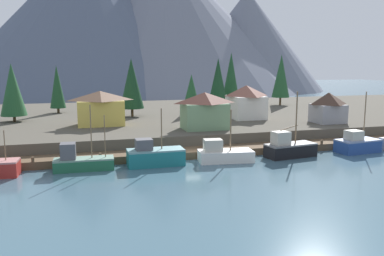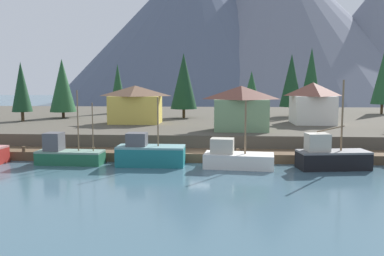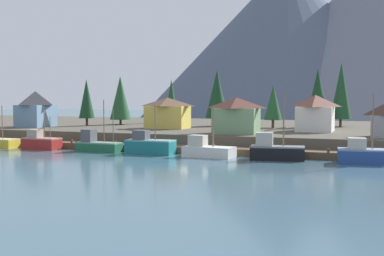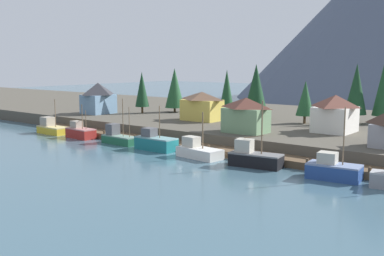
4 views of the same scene
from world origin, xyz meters
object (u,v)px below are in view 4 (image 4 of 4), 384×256
object	(u,v)px
fishing_boat_red	(80,132)
conifer_near_right	(384,86)
fishing_boat_green	(118,138)
conifer_near_left	(356,89)
fishing_boat_black	(254,157)
conifer_mid_left	(305,98)
fishing_boat_blue	(333,170)
fishing_boat_yellow	(52,128)
conifer_back_right	(142,89)
house_blue	(98,98)
house_green	(246,115)
house_white	(335,113)
fishing_boat_teal	(155,142)
conifer_far_left	(256,87)
house_yellow	(202,106)
conifer_back_left	(227,88)
conifer_mid_right	(175,88)
fishing_boat_white	(198,151)

from	to	relation	value
fishing_boat_red	conifer_near_right	distance (m)	57.85
fishing_boat_green	conifer_near_left	world-z (taller)	conifer_near_left
fishing_boat_black	conifer_mid_left	distance (m)	29.72
fishing_boat_blue	fishing_boat_yellow	bearing A→B (deg)	172.96
conifer_near_left	conifer_back_right	size ratio (longest dim) A/B	1.20
house_blue	house_green	size ratio (longest dim) A/B	0.97
fishing_boat_yellow	house_white	bearing A→B (deg)	24.33
house_white	conifer_near_left	world-z (taller)	conifer_near_left
house_white	conifer_near_left	xyz separation A→B (m)	(-1.09, 12.86, 3.39)
fishing_boat_green	conifer_near_left	size ratio (longest dim) A/B	0.70
conifer_mid_left	fishing_boat_teal	bearing A→B (deg)	-114.47
fishing_boat_black	conifer_far_left	xyz separation A→B (m)	(-17.61, 29.84, 7.68)
fishing_boat_black	house_yellow	world-z (taller)	fishing_boat_black
fishing_boat_teal	conifer_back_left	xyz separation A→B (m)	(-13.04, 39.42, 6.71)
fishing_boat_green	house_yellow	distance (m)	20.13
fishing_boat_green	fishing_boat_teal	size ratio (longest dim) A/B	1.10
fishing_boat_red	conifer_near_right	size ratio (longest dim) A/B	0.50
fishing_boat_black	conifer_mid_right	bearing A→B (deg)	135.19
house_white	conifer_mid_right	xyz separation A→B (m)	(-41.50, 7.23, 2.51)
fishing_boat_teal	house_green	distance (m)	15.61
fishing_boat_yellow	fishing_boat_red	size ratio (longest dim) A/B	1.12
fishing_boat_blue	conifer_far_left	distance (m)	42.08
conifer_near_left	conifer_near_right	xyz separation A→B (m)	(4.19, 3.12, 0.54)
house_white	conifer_mid_left	bearing A→B (deg)	140.67
fishing_boat_yellow	house_green	xyz separation A→B (m)	(38.33, 11.15, 4.37)
conifer_far_left	house_blue	bearing A→B (deg)	-156.39
fishing_boat_teal	conifer_mid_right	xyz separation A→B (m)	(-20.06, 28.11, 6.95)
conifer_back_right	fishing_boat_red	bearing A→B (deg)	-76.89
conifer_back_left	conifer_mid_left	bearing A→B (deg)	-23.88
conifer_near_left	conifer_mid_right	size ratio (longest dim) A/B	1.10
fishing_boat_red	conifer_far_left	xyz separation A→B (m)	(20.32, 29.42, 7.80)
conifer_near_right	fishing_boat_green	bearing A→B (deg)	-132.44
fishing_boat_black	house_white	bearing A→B (deg)	74.34
conifer_near_right	conifer_mid_right	xyz separation A→B (m)	(-44.60, -8.75, -1.42)
house_blue	conifer_back_left	bearing A→B (deg)	52.50
house_white	conifer_back_right	size ratio (longest dim) A/B	0.73
conifer_near_right	conifer_near_left	bearing A→B (deg)	-143.34
fishing_boat_blue	fishing_boat_red	bearing A→B (deg)	172.86
fishing_boat_teal	fishing_boat_red	bearing A→B (deg)	179.96
conifer_back_right	fishing_boat_yellow	bearing A→B (deg)	-100.37
fishing_boat_yellow	fishing_boat_teal	distance (m)	28.18
fishing_boat_yellow	fishing_boat_black	xyz separation A→B (m)	(46.90, -0.40, 0.15)
fishing_boat_white	conifer_mid_left	world-z (taller)	conifer_mid_left
fishing_boat_red	conifer_mid_left	xyz separation A→B (m)	(31.95, 28.05, 6.19)
fishing_boat_blue	conifer_mid_right	distance (m)	57.87
fishing_boat_teal	fishing_boat_white	bearing A→B (deg)	-3.06
conifer_back_left	conifer_mid_right	bearing A→B (deg)	-121.85
fishing_boat_yellow	fishing_boat_green	bearing A→B (deg)	2.18
conifer_mid_right	conifer_near_right	bearing A→B (deg)	11.10
fishing_boat_teal	conifer_near_right	distance (m)	45.06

